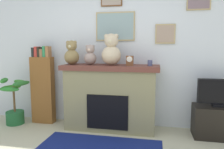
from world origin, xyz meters
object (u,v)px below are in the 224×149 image
candle_jar (150,63)px  teddy_bear_tan (72,54)px  potted_plant (14,104)px  mantel_clock (130,61)px  fireplace (111,97)px  bookshelf (43,87)px  television (220,93)px  teddy_bear_brown (111,51)px  teddy_bear_cream (90,56)px  tv_stand (218,122)px

candle_jar → teddy_bear_tan: 1.31m
potted_plant → mantel_clock: bearing=3.2°
fireplace → bookshelf: size_ratio=1.14×
television → candle_jar: bearing=178.4°
potted_plant → teddy_bear_brown: (1.74, 0.11, 0.95)m
teddy_bear_cream → fireplace: bearing=3.1°
fireplace → teddy_bear_cream: bearing=-176.9°
bookshelf → teddy_bear_brown: size_ratio=2.72×
potted_plant → teddy_bear_cream: size_ratio=2.50×
fireplace → bookshelf: bookshelf is taller
bookshelf → candle_jar: (1.90, -0.07, 0.47)m
potted_plant → teddy_bear_cream: (1.38, 0.11, 0.87)m
fireplace → teddy_bear_tan: size_ratio=3.94×
television → teddy_bear_brown: (-1.66, 0.03, 0.62)m
teddy_bear_tan → fireplace: bearing=1.6°
potted_plant → television: size_ratio=1.29×
fireplace → bookshelf: (-1.26, 0.05, 0.11)m
television → mantel_clock: (-1.36, 0.03, 0.47)m
fireplace → teddy_bear_brown: (0.02, -0.02, 0.76)m
potted_plant → teddy_bear_tan: 1.40m
bookshelf → teddy_bear_cream: bearing=-4.5°
potted_plant → teddy_bear_tan: teddy_bear_tan is taller
potted_plant → teddy_bear_brown: size_ratio=1.64×
potted_plant → tv_stand: bearing=1.5°
mantel_clock → teddy_bear_brown: 0.34m
potted_plant → mantel_clock: size_ratio=5.38×
tv_stand → teddy_bear_tan: teddy_bear_tan is taller
bookshelf → tv_stand: size_ratio=1.92×
mantel_clock → bookshelf: bearing=177.3°
candle_jar → mantel_clock: (-0.32, -0.00, 0.03)m
teddy_bear_tan → teddy_bear_brown: teddy_bear_brown is taller
teddy_bear_tan → teddy_bear_brown: (0.68, -0.00, 0.05)m
television → teddy_bear_brown: teddy_bear_brown is taller
teddy_bear_tan → mantel_clock: bearing=-0.1°
tv_stand → teddy_bear_tan: size_ratio=1.80×
mantel_clock → teddy_bear_tan: size_ratio=0.38×
television → tv_stand: bearing=90.0°
mantel_clock → teddy_bear_cream: (-0.66, 0.00, 0.07)m
tv_stand → television: television is taller
candle_jar → teddy_bear_tan: teddy_bear_tan is taller
tv_stand → television: 0.45m
television → candle_jar: candle_jar is taller
teddy_bear_brown → mantel_clock: bearing=-0.2°
potted_plant → candle_jar: candle_jar is taller
candle_jar → teddy_bear_cream: 0.98m
candle_jar → teddy_bear_cream: teddy_bear_cream is taller
bookshelf → potted_plant: 0.58m
fireplace → teddy_bear_brown: bearing=-47.6°
tv_stand → teddy_bear_cream: teddy_bear_cream is taller
candle_jar → tv_stand: bearing=-1.5°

